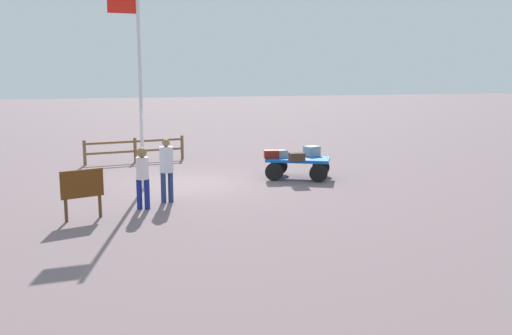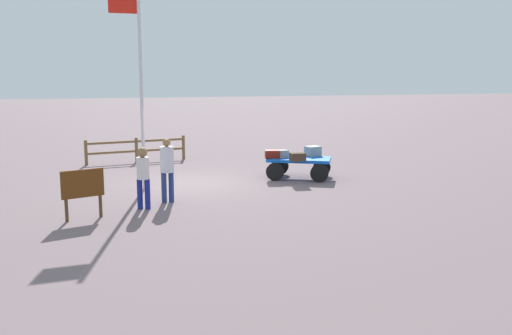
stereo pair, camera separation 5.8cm
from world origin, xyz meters
name	(u,v)px [view 2 (the right image)]	position (x,y,z in m)	size (l,w,h in m)	color
ground_plane	(193,183)	(0.00, 0.00, 0.00)	(120.00, 120.00, 0.00)	slate
luggage_cart	(298,164)	(-3.52, 0.07, 0.50)	(2.37, 2.01, 0.69)	blue
suitcase_dark	(313,151)	(-4.15, -0.25, 0.85)	(0.55, 0.51, 0.32)	gray
suitcase_maroon	(298,157)	(-3.28, 0.67, 0.82)	(0.50, 0.34, 0.26)	#402F23
suitcase_tan	(280,154)	(-2.94, -0.17, 0.81)	(0.57, 0.41, 0.24)	gray
suitcase_olive	(272,154)	(-2.67, -0.12, 0.82)	(0.54, 0.43, 0.26)	maroon
worker_lead	(167,165)	(1.07, 2.46, 1.03)	(0.41, 0.41, 1.74)	navy
worker_trailing	(143,173)	(1.75, 3.07, 0.94)	(0.39, 0.39, 1.61)	navy
flagpole	(138,75)	(1.64, 0.44, 3.41)	(0.91, 0.11, 5.84)	silver
signboard	(83,187)	(3.22, 3.75, 0.79)	(0.99, 0.39, 1.22)	#4C3319
wooden_fence	(136,148)	(1.47, -4.86, 0.56)	(3.91, 0.79, 0.95)	brown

